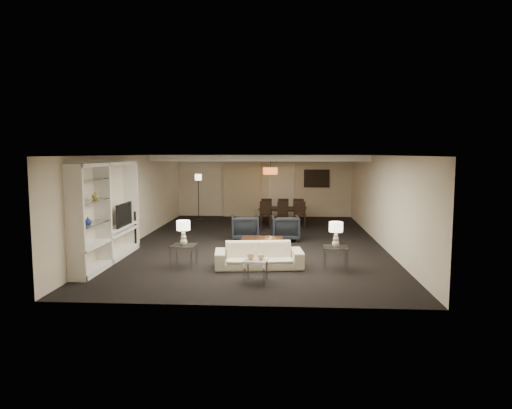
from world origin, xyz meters
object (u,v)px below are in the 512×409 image
at_px(side_table_right, 335,258).
at_px(table_lamp_right, 336,234).
at_px(marble_table, 256,271).
at_px(sofa, 259,255).
at_px(dining_table, 283,216).
at_px(chair_fm, 283,210).
at_px(floor_speaker, 136,229).
at_px(chair_fl, 267,210).
at_px(pendant_light, 270,171).
at_px(floor_lamp, 199,197).
at_px(chair_nl, 265,214).
at_px(vase_blue, 88,221).
at_px(vase_amber, 95,196).
at_px(chair_nm, 283,215).
at_px(chair_nr, 300,215).
at_px(side_table_left, 184,256).
at_px(armchair_left, 245,228).
at_px(table_lamp_left, 183,233).
at_px(armchair_right, 285,228).
at_px(television, 120,215).
at_px(chair_fr, 299,210).
at_px(coffee_table, 262,245).

distance_m(side_table_right, table_lamp_right, 0.53).
relative_size(table_lamp_right, marble_table, 1.24).
bearing_deg(sofa, dining_table, 78.74).
height_order(marble_table, chair_fm, chair_fm).
distance_m(side_table_right, floor_speaker, 5.52).
relative_size(chair_fl, chair_fm, 1.00).
height_order(pendant_light, floor_lamp, pendant_light).
bearing_deg(chair_nl, vase_blue, -123.16).
height_order(vase_amber, chair_fl, vase_amber).
height_order(chair_nl, chair_fm, same).
bearing_deg(chair_nm, chair_fm, 91.58).
relative_size(sofa, chair_nr, 2.21).
distance_m(pendant_light, side_table_left, 6.86).
distance_m(side_table_left, dining_table, 6.73).
height_order(pendant_light, chair_nr, pendant_light).
distance_m(armchair_left, marble_table, 4.44).
relative_size(vase_amber, chair_nl, 0.18).
bearing_deg(table_lamp_right, table_lamp_left, 180.00).
height_order(pendant_light, sofa, pendant_light).
bearing_deg(floor_lamp, pendant_light, -17.60).
xyz_separation_m(pendant_light, armchair_right, (0.54, -3.12, -1.56)).
bearing_deg(armchair_right, chair_fm, -94.00).
height_order(floor_speaker, dining_table, floor_speaker).
relative_size(side_table_left, table_lamp_left, 0.97).
height_order(television, chair_fr, television).
distance_m(armchair_left, dining_table, 3.26).
height_order(floor_speaker, floor_lamp, floor_lamp).
relative_size(coffee_table, vase_blue, 6.27).
bearing_deg(armchair_left, chair_fm, -114.69).
relative_size(pendant_light, chair_fr, 0.59).
distance_m(chair_fl, chair_fr, 1.20).
height_order(side_table_right, television, television).
distance_m(vase_blue, vase_amber, 0.65).
relative_size(table_lamp_left, floor_speaker, 0.55).
height_order(side_table_right, chair_nl, chair_nl).
bearing_deg(vase_blue, pendant_light, 63.30).
bearing_deg(floor_lamp, table_lamp_right, -58.74).
xyz_separation_m(armchair_left, side_table_left, (-1.10, -3.30, -0.11)).
relative_size(armchair_right, table_lamp_right, 1.44).
height_order(chair_nl, chair_fr, same).
relative_size(chair_fr, floor_lamp, 0.50).
height_order(marble_table, vase_blue, vase_blue).
xyz_separation_m(chair_nm, chair_fr, (0.60, 1.30, 0.00)).
distance_m(chair_nm, floor_lamp, 3.64).
distance_m(sofa, table_lamp_left, 1.77).
height_order(side_table_left, chair_fr, chair_fr).
relative_size(vase_blue, dining_table, 0.10).
xyz_separation_m(sofa, chair_fl, (-0.09, 7.01, 0.16)).
distance_m(chair_fl, chair_fm, 0.60).
xyz_separation_m(coffee_table, side_table_left, (-1.70, -1.60, 0.06)).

